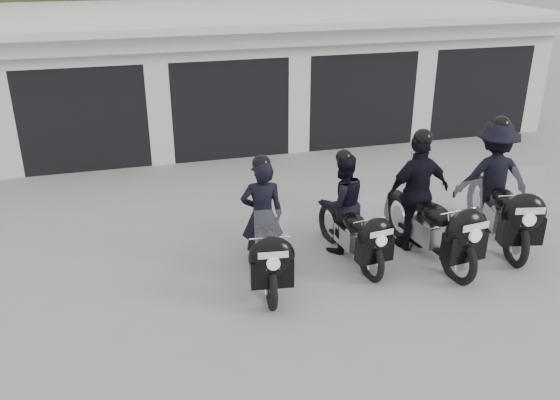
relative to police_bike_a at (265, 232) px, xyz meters
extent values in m
plane|color=gray|center=(0.56, -0.19, -0.73)|extent=(80.00, 80.00, 0.00)
cube|color=silver|center=(0.56, 8.31, 0.67)|extent=(16.00, 6.00, 2.80)
cube|color=silver|center=(0.56, 8.11, 2.15)|extent=(16.40, 6.80, 0.16)
cube|color=silver|center=(0.56, 5.06, 1.92)|extent=(16.40, 0.12, 0.40)
cube|color=black|center=(0.56, 5.29, -0.61)|extent=(16.00, 0.06, 0.24)
cube|color=silver|center=(-4.09, 5.46, 0.67)|extent=(0.50, 0.50, 2.80)
cube|color=black|center=(-2.54, 6.51, 0.37)|extent=(2.60, 2.60, 2.20)
cube|color=silver|center=(-2.54, 5.46, 1.77)|extent=(2.60, 0.50, 0.60)
cube|color=silver|center=(-0.99, 5.46, 0.67)|extent=(0.50, 0.50, 2.80)
cube|color=black|center=(0.56, 6.51, 0.37)|extent=(2.60, 2.60, 2.20)
cube|color=silver|center=(0.56, 5.46, 1.77)|extent=(2.60, 0.50, 0.60)
cube|color=silver|center=(2.11, 5.46, 0.67)|extent=(0.50, 0.50, 2.80)
cube|color=black|center=(3.66, 6.51, 0.37)|extent=(2.60, 2.60, 2.20)
cube|color=silver|center=(3.66, 5.46, 1.77)|extent=(2.60, 0.50, 0.60)
cube|color=silver|center=(5.21, 5.46, 0.67)|extent=(0.50, 0.50, 2.80)
cube|color=black|center=(6.76, 6.51, 0.37)|extent=(2.60, 2.60, 2.20)
cube|color=silver|center=(6.76, 5.46, 1.77)|extent=(2.60, 0.50, 0.60)
cube|color=silver|center=(8.31, 5.46, 0.67)|extent=(0.50, 0.50, 2.80)
cube|color=#1B3814|center=(0.56, 12.31, 1.42)|extent=(20.00, 2.00, 4.30)
cylinder|color=black|center=(3.56, 13.81, 0.92)|extent=(0.24, 0.24, 3.30)
cylinder|color=black|center=(8.06, 13.81, 0.92)|extent=(0.24, 0.24, 3.30)
torus|color=black|center=(-0.09, -0.69, -0.43)|extent=(0.19, 0.72, 0.71)
torus|color=black|center=(0.09, 0.69, -0.43)|extent=(0.19, 0.72, 0.71)
cube|color=#B1B1B6|center=(0.00, 0.02, -0.36)|extent=(0.32, 0.56, 0.31)
cube|color=black|center=(0.00, 0.00, -0.51)|extent=(0.24, 1.26, 0.06)
ellipsoid|color=black|center=(-0.02, -0.15, -0.03)|extent=(0.38, 0.59, 0.28)
cube|color=black|center=(0.03, 0.27, -0.01)|extent=(0.32, 0.56, 0.10)
ellipsoid|color=black|center=(-0.10, -0.77, 0.03)|extent=(0.65, 0.39, 0.58)
cube|color=black|center=(-0.10, -0.77, -0.19)|extent=(0.59, 0.28, 0.39)
cube|color=#B2BFC6|center=(-0.09, -0.74, 0.42)|extent=(0.44, 0.17, 0.50)
cylinder|color=silver|center=(-0.07, -0.58, 0.20)|extent=(0.54, 0.10, 0.03)
cube|color=silver|center=(-0.12, -0.94, 0.15)|extent=(0.39, 0.06, 0.09)
cube|color=silver|center=(-0.11, -0.91, -0.03)|extent=(0.18, 0.04, 0.10)
imported|color=black|center=(0.04, 0.29, 0.12)|extent=(0.67, 0.48, 1.70)
sphere|color=black|center=(0.04, 0.29, 0.92)|extent=(0.26, 0.26, 0.26)
torus|color=black|center=(1.47, -0.41, -0.45)|extent=(0.18, 0.67, 0.66)
torus|color=black|center=(1.30, 0.89, -0.45)|extent=(0.18, 0.67, 0.66)
cube|color=#B1B1B6|center=(1.38, 0.26, -0.38)|extent=(0.30, 0.53, 0.29)
cube|color=black|center=(1.39, 0.24, -0.53)|extent=(0.22, 1.18, 0.05)
ellipsoid|color=black|center=(1.40, 0.10, -0.07)|extent=(0.36, 0.56, 0.26)
cube|color=black|center=(1.35, 0.49, -0.05)|extent=(0.30, 0.53, 0.09)
ellipsoid|color=black|center=(1.48, -0.48, -0.02)|extent=(0.61, 0.37, 0.55)
cube|color=black|center=(1.48, -0.48, -0.23)|extent=(0.55, 0.27, 0.36)
cube|color=#B2BFC6|center=(1.47, -0.46, 0.35)|extent=(0.41, 0.16, 0.46)
cylinder|color=silver|center=(1.45, -0.30, 0.15)|extent=(0.51, 0.09, 0.03)
cube|color=silver|center=(1.50, -0.64, 0.09)|extent=(0.36, 0.06, 0.08)
cube|color=silver|center=(1.49, -0.61, -0.07)|extent=(0.16, 0.03, 0.09)
imported|color=black|center=(1.35, 0.51, 0.07)|extent=(0.85, 0.70, 1.60)
sphere|color=black|center=(1.35, 0.51, 0.82)|extent=(0.25, 0.25, 0.25)
torus|color=black|center=(2.65, -0.78, -0.40)|extent=(0.22, 0.79, 0.78)
torus|color=black|center=(2.45, 0.74, -0.40)|extent=(0.22, 0.79, 0.78)
cube|color=#B1B1B6|center=(2.55, 0.00, -0.32)|extent=(0.35, 0.62, 0.34)
cube|color=black|center=(2.55, -0.02, -0.49)|extent=(0.26, 1.39, 0.06)
ellipsoid|color=black|center=(2.57, -0.18, 0.04)|extent=(0.42, 0.65, 0.31)
cube|color=black|center=(2.51, 0.27, 0.06)|extent=(0.35, 0.62, 0.11)
ellipsoid|color=black|center=(2.66, -0.87, 0.10)|extent=(0.71, 0.44, 0.64)
cube|color=black|center=(2.66, -0.87, -0.14)|extent=(0.64, 0.31, 0.43)
cube|color=#B2BFC6|center=(2.65, -0.84, 0.53)|extent=(0.48, 0.18, 0.54)
cylinder|color=silver|center=(2.63, -0.66, 0.30)|extent=(0.60, 0.11, 0.03)
cube|color=silver|center=(2.68, -1.05, 0.23)|extent=(0.43, 0.07, 0.10)
cube|color=silver|center=(2.68, -1.02, 0.04)|extent=(0.19, 0.04, 0.11)
imported|color=black|center=(2.51, 0.30, 0.21)|extent=(1.17, 0.76, 1.87)
sphere|color=black|center=(2.51, 0.30, 1.09)|extent=(0.29, 0.29, 0.29)
torus|color=black|center=(3.75, -0.57, -0.39)|extent=(0.28, 0.80, 0.79)
torus|color=black|center=(4.07, 0.96, -0.39)|extent=(0.28, 0.80, 0.79)
cube|color=#B1B1B6|center=(3.91, 0.22, -0.32)|extent=(0.40, 0.64, 0.35)
cube|color=black|center=(3.91, 0.20, -0.49)|extent=(0.38, 1.40, 0.07)
ellipsoid|color=black|center=(3.87, 0.04, 0.05)|extent=(0.47, 0.68, 0.31)
cube|color=black|center=(3.97, 0.49, 0.07)|extent=(0.40, 0.64, 0.11)
ellipsoid|color=black|center=(3.73, -0.65, 0.12)|extent=(0.74, 0.49, 0.65)
cube|color=black|center=(3.73, -0.65, -0.13)|extent=(0.66, 0.36, 0.43)
cube|color=#B2BFC6|center=(3.74, -0.62, 0.55)|extent=(0.49, 0.22, 0.55)
cylinder|color=silver|center=(3.77, -0.44, 0.31)|extent=(0.60, 0.16, 0.03)
cube|color=silver|center=(3.69, -0.83, 0.25)|extent=(0.43, 0.11, 0.10)
cube|color=silver|center=(3.70, -0.80, 0.05)|extent=(0.19, 0.06, 0.11)
imported|color=black|center=(3.98, 0.52, 0.22)|extent=(1.33, 0.87, 1.90)
sphere|color=black|center=(3.98, 0.52, 1.11)|extent=(0.29, 0.29, 0.29)
camera|label=1|loc=(-1.76, -7.26, 3.74)|focal=38.00mm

